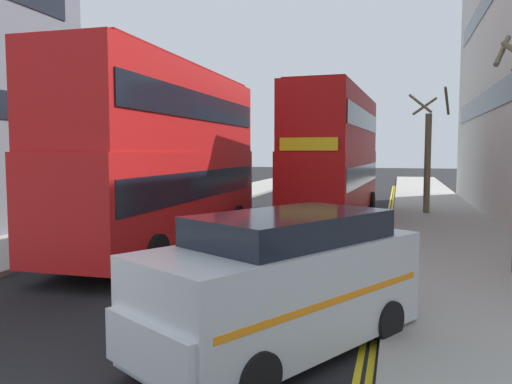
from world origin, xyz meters
TOP-DOWN VIEW (x-y plane):
  - sidewalk_right at (6.50, 16.00)m, footprint 4.00×80.00m
  - sidewalk_left at (-6.50, 16.00)m, footprint 4.00×80.00m
  - kerb_line_outer at (4.40, 14.00)m, footprint 0.10×56.00m
  - kerb_line_inner at (4.24, 14.00)m, footprint 0.10×56.00m
  - double_decker_bus_away at (-2.26, 10.52)m, footprint 2.90×10.84m
  - double_decker_bus_oncoming at (2.01, 18.38)m, footprint 3.16×10.91m
  - taxi_minivan at (3.04, 3.37)m, footprint 4.01×5.10m
  - street_tree_mid at (6.02, 21.22)m, footprint 1.92×1.72m

SIDE VIEW (x-z plane):
  - kerb_line_outer at x=4.40m, z-range 0.00..0.01m
  - kerb_line_inner at x=4.24m, z-range 0.00..0.01m
  - sidewalk_right at x=6.50m, z-range 0.00..0.14m
  - sidewalk_left at x=-6.50m, z-range 0.00..0.14m
  - taxi_minivan at x=3.04m, z-range 0.01..2.13m
  - street_tree_mid at x=6.02m, z-range -0.03..5.77m
  - double_decker_bus_away at x=-2.26m, z-range 0.21..5.85m
  - double_decker_bus_oncoming at x=2.01m, z-range 0.21..5.85m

